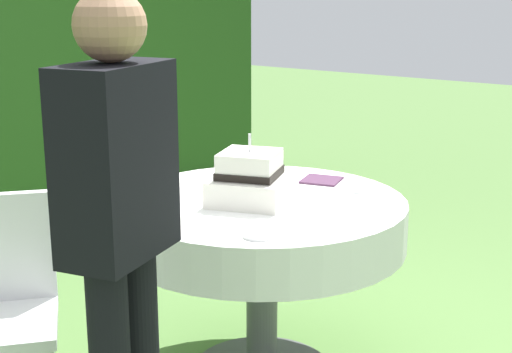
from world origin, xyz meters
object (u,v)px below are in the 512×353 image
serving_plate_right (156,205)px  napkin_stack (321,180)px  serving_plate_left (258,235)px  standing_person (119,229)px  serving_plate_near (360,189)px  wedding_cake (249,179)px  cake_table (262,226)px  serving_plate_far (168,188)px

serving_plate_right → napkin_stack: bearing=-24.1°
serving_plate_left → serving_plate_right: 0.54m
serving_plate_right → standing_person: size_ratio=0.07×
napkin_stack → standing_person: 1.33m
serving_plate_near → wedding_cake: bearing=145.7°
serving_plate_right → standing_person: 0.77m
serving_plate_near → serving_plate_right: 0.86m
cake_table → serving_plate_right: serving_plate_right is taller
serving_plate_right → napkin_stack: (0.71, -0.32, -0.00)m
serving_plate_left → serving_plate_right: same height
serving_plate_left → napkin_stack: 0.80m
serving_plate_far → standing_person: bearing=-145.0°
serving_plate_left → napkin_stack: (0.77, 0.22, -0.00)m
wedding_cake → serving_plate_left: (-0.32, -0.28, -0.09)m
napkin_stack → standing_person: (-1.32, -0.12, 0.15)m
cake_table → wedding_cake: 0.22m
serving_plate_near → napkin_stack: size_ratio=0.70×
cake_table → serving_plate_far: (-0.11, 0.40, 0.12)m
serving_plate_left → cake_table: bearing=34.2°
serving_plate_left → serving_plate_right: size_ratio=1.00×
wedding_cake → serving_plate_left: bearing=-138.9°
wedding_cake → cake_table: bearing=-19.5°
wedding_cake → standing_person: 0.89m
serving_plate_far → serving_plate_left: size_ratio=0.98×
standing_person → serving_plate_far: bearing=35.0°
serving_plate_near → serving_plate_left: (-0.73, -0.00, 0.00)m
serving_plate_left → napkin_stack: serving_plate_left is taller
serving_plate_far → serving_plate_right: 0.24m
serving_plate_near → standing_person: standing_person is taller
serving_plate_left → serving_plate_far: bearing=68.1°
serving_plate_left → napkin_stack: size_ratio=0.67×
cake_table → serving_plate_far: size_ratio=11.05×
serving_plate_far → cake_table: bearing=-74.1°
cake_table → serving_plate_left: serving_plate_left is taller
wedding_cake → serving_plate_near: size_ratio=3.28×
wedding_cake → serving_plate_far: 0.40m
wedding_cake → standing_person: size_ratio=0.23×
serving_plate_left → standing_person: bearing=170.5°
cake_table → napkin_stack: 0.41m
wedding_cake → serving_plate_right: wedding_cake is taller
serving_plate_right → napkin_stack: serving_plate_right is taller
serving_plate_far → napkin_stack: size_ratio=0.66×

